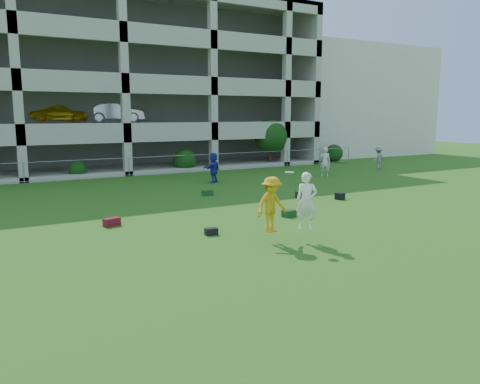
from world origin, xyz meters
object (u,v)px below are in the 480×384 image
stucco_building (326,103)px  parking_garage (94,85)px  frisbee_contest (282,203)px  bystander_f (378,158)px  crate_d (340,196)px  bystander_d (213,168)px  bystander_e (325,162)px

stucco_building → parking_garage: size_ratio=0.53×
parking_garage → stucco_building: bearing=0.7°
frisbee_contest → parking_garage: 26.49m
bystander_f → crate_d: bearing=26.0°
crate_d → frisbee_contest: 8.03m
stucco_building → frisbee_contest: size_ratio=8.34×
bystander_d → parking_garage: size_ratio=0.06×
crate_d → parking_garage: bearing=106.0°
bystander_f → crate_d: size_ratio=4.49×
bystander_f → crate_d: (-10.41, -7.91, -0.64)m
bystander_e → frisbee_contest: frisbee_contest is taller
bystander_d → bystander_e: bearing=135.1°
stucco_building → bystander_e: size_ratio=8.74×
bystander_f → parking_garage: (-16.52, 13.43, 5.23)m
bystander_f → frisbee_contest: 21.04m
stucco_building → frisbee_contest: bearing=-131.5°
frisbee_contest → crate_d: bearing=36.3°
stucco_building → bystander_f: stucco_building is taller
stucco_building → frisbee_contest: (-23.33, -26.35, -3.81)m
bystander_e → parking_garage: bearing=-15.1°
parking_garage → frisbee_contest: bearing=-90.7°
bystander_e → bystander_f: 6.04m
bystander_e → parking_garage: parking_garage is taller
bystander_e → crate_d: (-4.52, -6.60, -0.77)m
frisbee_contest → parking_garage: bearing=89.3°
frisbee_contest → parking_garage: parking_garage is taller
bystander_e → frisbee_contest: size_ratio=0.95×
bystander_d → frisbee_contest: size_ratio=0.88×
bystander_d → frisbee_contest: frisbee_contest is taller
crate_d → parking_garage: parking_garage is taller
crate_d → frisbee_contest: size_ratio=0.18×
bystander_e → bystander_f: (5.90, 1.31, -0.13)m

